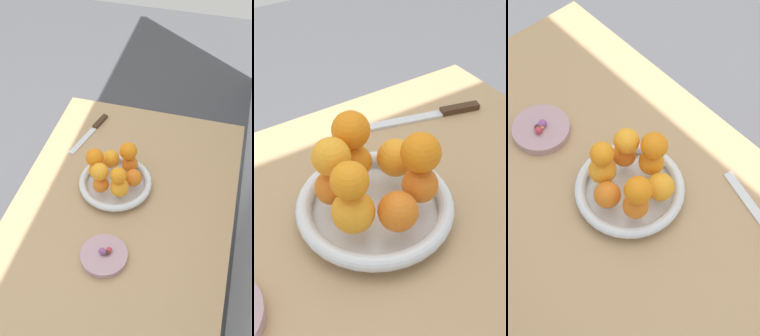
# 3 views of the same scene
# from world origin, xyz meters

# --- Properties ---
(dining_table) EXTENTS (1.10, 0.76, 0.74)m
(dining_table) POSITION_xyz_m (0.00, 0.00, 0.65)
(dining_table) COLOR tan
(dining_table) RESTS_ON ground_plane
(fruit_bowl) EXTENTS (0.26, 0.26, 0.04)m
(fruit_bowl) POSITION_xyz_m (-0.09, -0.05, 0.76)
(fruit_bowl) COLOR silver
(fruit_bowl) RESTS_ON dining_table
(orange_0) EXTENTS (0.06, 0.06, 0.06)m
(orange_0) POSITION_xyz_m (-0.03, -0.08, 0.81)
(orange_0) COLOR orange
(orange_0) RESTS_ON fruit_bowl
(orange_1) EXTENTS (0.07, 0.07, 0.07)m
(orange_1) POSITION_xyz_m (-0.03, -0.01, 0.81)
(orange_1) COLOR orange
(orange_1) RESTS_ON fruit_bowl
(orange_2) EXTENTS (0.06, 0.06, 0.06)m
(orange_2) POSITION_xyz_m (-0.09, 0.02, 0.81)
(orange_2) COLOR orange
(orange_2) RESTS_ON fruit_bowl
(orange_3) EXTENTS (0.06, 0.06, 0.06)m
(orange_3) POSITION_xyz_m (-0.15, -0.01, 0.81)
(orange_3) COLOR orange
(orange_3) RESTS_ON fruit_bowl
(orange_4) EXTENTS (0.07, 0.07, 0.07)m
(orange_4) POSITION_xyz_m (-0.15, -0.08, 0.81)
(orange_4) COLOR orange
(orange_4) RESTS_ON fruit_bowl
(orange_5) EXTENTS (0.06, 0.06, 0.06)m
(orange_5) POSITION_xyz_m (-0.09, -0.11, 0.81)
(orange_5) COLOR orange
(orange_5) RESTS_ON fruit_bowl
(orange_6) EXTENTS (0.06, 0.06, 0.06)m
(orange_6) POSITION_xyz_m (-0.15, -0.02, 0.87)
(orange_6) COLOR orange
(orange_6) RESTS_ON orange_3
(orange_7) EXTENTS (0.06, 0.06, 0.06)m
(orange_7) POSITION_xyz_m (-0.09, -0.12, 0.87)
(orange_7) COLOR orange
(orange_7) RESTS_ON orange_5
(orange_8) EXTENTS (0.06, 0.06, 0.06)m
(orange_8) POSITION_xyz_m (-0.03, -0.02, 0.87)
(orange_8) COLOR orange
(orange_8) RESTS_ON orange_1
(orange_9) EXTENTS (0.06, 0.06, 0.06)m
(orange_9) POSITION_xyz_m (-0.04, -0.08, 0.87)
(orange_9) COLOR orange
(orange_9) RESTS_ON orange_0
(knife) EXTENTS (0.26, 0.09, 0.01)m
(knife) POSITION_xyz_m (-0.36, -0.22, 0.75)
(knife) COLOR #3F2819
(knife) RESTS_ON dining_table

